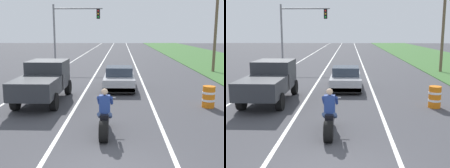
% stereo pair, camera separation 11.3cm
% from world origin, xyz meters
% --- Properties ---
extents(lane_stripe_left_solid, '(0.14, 120.00, 0.01)m').
position_xyz_m(lane_stripe_left_solid, '(-5.40, 20.00, 0.00)').
color(lane_stripe_left_solid, white).
rests_on(lane_stripe_left_solid, ground).
extents(lane_stripe_right_solid, '(0.14, 120.00, 0.01)m').
position_xyz_m(lane_stripe_right_solid, '(1.80, 20.00, 0.00)').
color(lane_stripe_right_solid, white).
rests_on(lane_stripe_right_solid, ground).
extents(lane_stripe_centre_dashed, '(0.14, 120.00, 0.01)m').
position_xyz_m(lane_stripe_centre_dashed, '(-1.80, 20.00, 0.00)').
color(lane_stripe_centre_dashed, white).
rests_on(lane_stripe_centre_dashed, ground).
extents(motorcycle_with_rider, '(0.70, 2.21, 1.62)m').
position_xyz_m(motorcycle_with_rider, '(-0.23, 3.12, 0.59)').
color(motorcycle_with_rider, black).
rests_on(motorcycle_with_rider, ground).
extents(sports_car_silver, '(1.84, 4.30, 1.37)m').
position_xyz_m(sports_car_silver, '(0.21, 11.15, 0.63)').
color(sports_car_silver, '#B7B7BC').
rests_on(sports_car_silver, ground).
extents(pickup_truck_left_lane_dark_grey, '(2.02, 4.80, 1.98)m').
position_xyz_m(pickup_truck_left_lane_dark_grey, '(-3.52, 7.71, 1.11)').
color(pickup_truck_left_lane_dark_grey, '#2D3035').
rests_on(pickup_truck_left_lane_dark_grey, ground).
extents(traffic_light_mast_near, '(4.75, 0.34, 6.00)m').
position_xyz_m(traffic_light_mast_near, '(-4.65, 21.42, 4.01)').
color(traffic_light_mast_near, gray).
rests_on(traffic_light_mast_near, ground).
extents(utility_pole_roadside, '(0.24, 0.24, 8.58)m').
position_xyz_m(utility_pole_roadside, '(8.30, 18.55, 4.29)').
color(utility_pole_roadside, brown).
rests_on(utility_pole_roadside, ground).
extents(construction_barrel_nearest, '(0.58, 0.58, 1.00)m').
position_xyz_m(construction_barrel_nearest, '(4.37, 6.86, 0.50)').
color(construction_barrel_nearest, orange).
rests_on(construction_barrel_nearest, ground).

